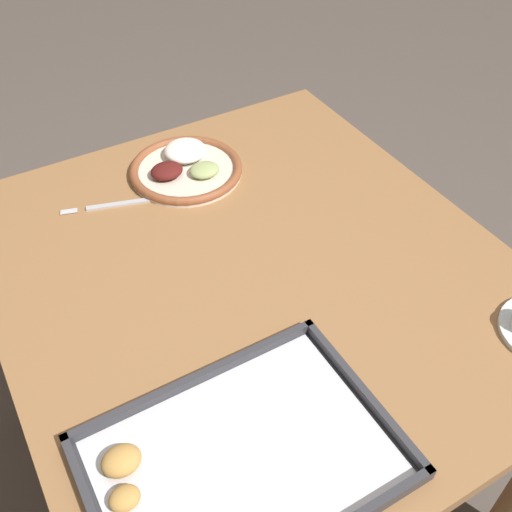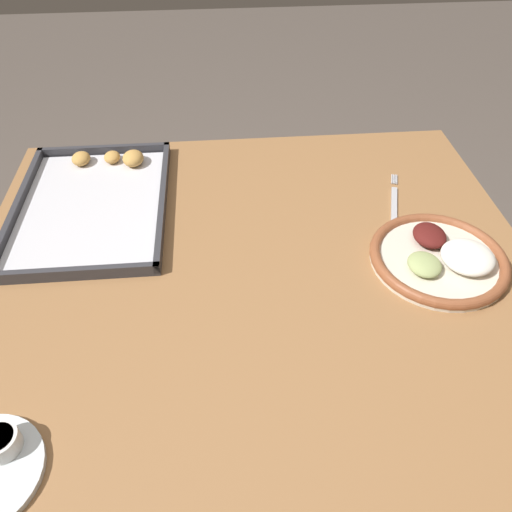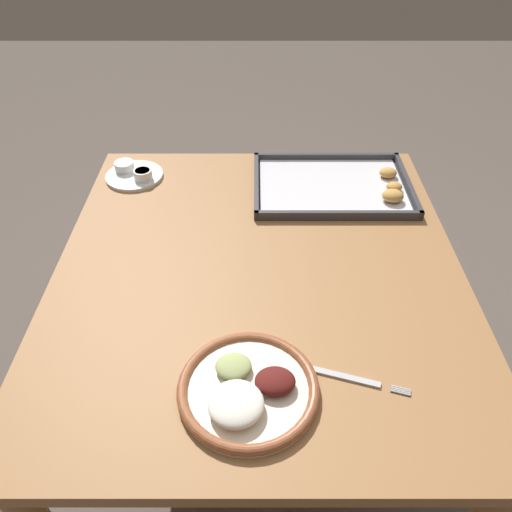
{
  "view_description": "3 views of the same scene",
  "coord_description": "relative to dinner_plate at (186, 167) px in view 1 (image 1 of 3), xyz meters",
  "views": [
    {
      "loc": [
        0.39,
        0.69,
        1.53
      ],
      "look_at": [
        -0.01,
        0.0,
        0.76
      ],
      "focal_mm": 42.0,
      "sensor_mm": 36.0,
      "label": 1
    },
    {
      "loc": [
        -0.66,
        0.06,
        1.37
      ],
      "look_at": [
        -0.01,
        0.0,
        0.76
      ],
      "focal_mm": 35.0,
      "sensor_mm": 36.0,
      "label": 2
    },
    {
      "loc": [
        -0.01,
        -0.85,
        1.49
      ],
      "look_at": [
        -0.01,
        0.0,
        0.76
      ],
      "focal_mm": 35.0,
      "sensor_mm": 36.0,
      "label": 3
    }
  ],
  "objects": [
    {
      "name": "ground_plane",
      "position": [
        0.02,
        0.34,
        -0.75
      ],
      "size": [
        8.0,
        8.0,
        0.0
      ],
      "primitive_type": "plane",
      "color": "#564C44"
    },
    {
      "name": "dining_table",
      "position": [
        0.02,
        0.34,
        -0.12
      ],
      "size": [
        0.93,
        1.05,
        0.73
      ],
      "color": "olive",
      "rests_on": "ground_plane"
    },
    {
      "name": "dinner_plate",
      "position": [
        0.0,
        0.0,
        0.0
      ],
      "size": [
        0.25,
        0.25,
        0.05
      ],
      "color": "beige",
      "rests_on": "dining_table"
    },
    {
      "name": "fork",
      "position": [
        0.18,
        0.03,
        -0.01
      ],
      "size": [
        0.2,
        0.07,
        0.0
      ],
      "rotation": [
        0.0,
        0.0,
        -0.29
      ],
      "color": "#B2B2B7",
      "rests_on": "dining_table"
    },
    {
      "name": "baking_tray",
      "position": [
        0.24,
        0.67,
        -0.0
      ],
      "size": [
        0.43,
        0.31,
        0.04
      ],
      "color": "#333338",
      "rests_on": "dining_table"
    }
  ]
}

